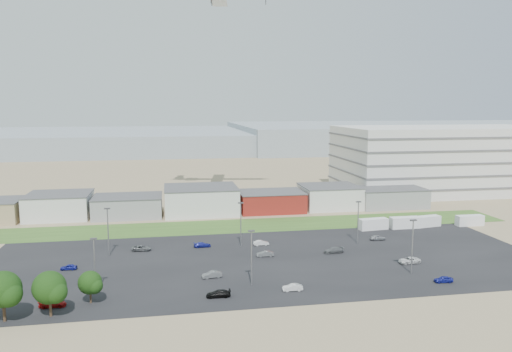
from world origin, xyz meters
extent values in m
plane|color=#857054|center=(0.00, 0.00, 0.00)|extent=(700.00, 700.00, 0.00)
cube|color=black|center=(5.00, 20.00, 0.01)|extent=(120.00, 50.00, 0.01)
cube|color=#375A22|center=(0.00, 52.00, 0.01)|extent=(160.00, 16.00, 0.02)
cube|color=silver|center=(90.00, 95.00, 12.50)|extent=(80.00, 40.00, 25.00)
imported|color=silver|center=(34.04, 12.92, 0.65)|extent=(4.81, 2.54, 1.29)
imported|color=navy|center=(34.93, 1.08, 0.60)|extent=(3.62, 1.69, 1.20)
imported|color=black|center=(-7.71, 1.28, 0.62)|extent=(4.34, 1.88, 1.24)
imported|color=#595B5E|center=(-7.95, 11.32, 0.64)|extent=(4.01, 1.87, 1.27)
imported|color=navy|center=(-36.24, 21.17, 0.56)|extent=(3.40, 1.58, 1.13)
imported|color=navy|center=(-8.31, 32.80, 0.58)|extent=(4.09, 1.86, 1.16)
imported|color=#595B5E|center=(4.87, 22.99, 0.63)|extent=(3.86, 1.51, 1.25)
imported|color=#A5A5AA|center=(34.97, 31.24, 0.64)|extent=(3.86, 1.77, 1.28)
imported|color=#595B5E|center=(-22.31, 32.30, 0.61)|extent=(4.56, 2.38, 1.23)
imported|color=maroon|center=(-35.25, 1.78, 0.63)|extent=(4.33, 1.78, 1.26)
imported|color=silver|center=(5.66, 31.88, 0.60)|extent=(3.72, 1.47, 1.21)
imported|color=#595B5E|center=(20.73, 22.95, 0.66)|extent=(4.65, 2.19, 1.31)
imported|color=silver|center=(5.78, 1.95, 0.60)|extent=(3.71, 1.40, 1.21)
camera|label=1|loc=(-15.82, -81.76, 33.18)|focal=35.00mm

